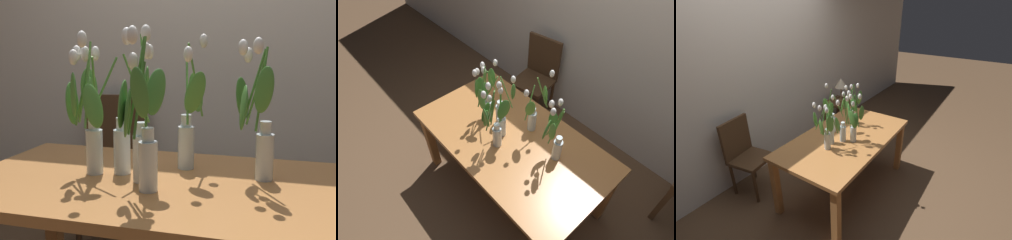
% 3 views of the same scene
% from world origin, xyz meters
% --- Properties ---
extents(ground_plane, '(18.00, 18.00, 0.00)m').
position_xyz_m(ground_plane, '(0.00, 0.00, 0.00)').
color(ground_plane, brown).
extents(room_wall_rear, '(9.00, 0.10, 2.70)m').
position_xyz_m(room_wall_rear, '(0.00, 1.26, 1.35)').
color(room_wall_rear, silver).
rests_on(room_wall_rear, ground).
extents(dining_table, '(1.60, 0.90, 0.74)m').
position_xyz_m(dining_table, '(0.00, 0.00, 0.65)').
color(dining_table, '#B7753D').
rests_on(dining_table, ground).
extents(tulip_vase_0, '(0.17, 0.19, 0.54)m').
position_xyz_m(tulip_vase_0, '(0.33, 0.10, 0.95)').
color(tulip_vase_0, silver).
rests_on(tulip_vase_0, dining_table).
extents(tulip_vase_1, '(0.22, 0.28, 0.57)m').
position_xyz_m(tulip_vase_1, '(-0.33, 0.01, 0.96)').
color(tulip_vase_1, silver).
rests_on(tulip_vase_1, dining_table).
extents(tulip_vase_2, '(0.27, 0.21, 0.52)m').
position_xyz_m(tulip_vase_2, '(-0.21, 0.05, 0.92)').
color(tulip_vase_2, silver).
rests_on(tulip_vase_2, dining_table).
extents(tulip_vase_3, '(0.14, 0.15, 0.58)m').
position_xyz_m(tulip_vase_3, '(-0.05, -0.15, 0.95)').
color(tulip_vase_3, silver).
rests_on(tulip_vase_3, dining_table).
extents(tulip_vase_4, '(0.15, 0.13, 0.59)m').
position_xyz_m(tulip_vase_4, '(-0.07, -0.04, 0.93)').
color(tulip_vase_4, silver).
rests_on(tulip_vase_4, dining_table).
extents(tulip_vase_5, '(0.15, 0.28, 0.56)m').
position_xyz_m(tulip_vase_5, '(0.04, 0.19, 0.92)').
color(tulip_vase_5, silver).
rests_on(tulip_vase_5, dining_table).
extents(dining_chair, '(0.46, 0.46, 0.93)m').
position_xyz_m(dining_chair, '(-0.65, 0.99, 0.52)').
color(dining_chair, '#4C331E').
rests_on(dining_chair, ground).
extents(side_table, '(0.44, 0.44, 0.55)m').
position_xyz_m(side_table, '(1.27, 0.93, 0.43)').
color(side_table, brown).
rests_on(side_table, ground).
extents(table_lamp, '(0.22, 0.22, 0.40)m').
position_xyz_m(table_lamp, '(1.32, 0.95, 0.86)').
color(table_lamp, olive).
rests_on(table_lamp, side_table).
extents(pillar_candle, '(0.06, 0.06, 0.07)m').
position_xyz_m(pillar_candle, '(1.38, 0.87, 0.59)').
color(pillar_candle, '#CC4C23').
rests_on(pillar_candle, side_table).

